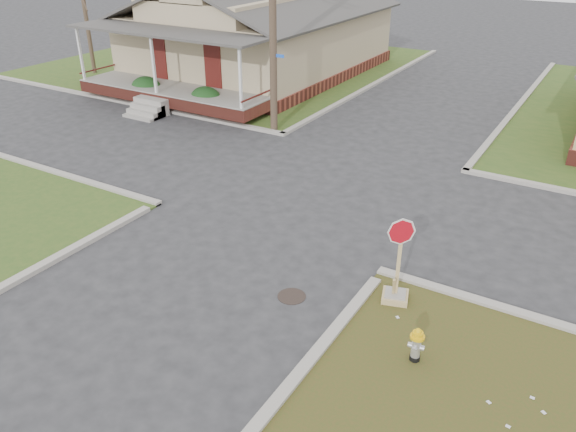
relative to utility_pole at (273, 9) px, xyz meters
The scene contains 11 objects.
ground 10.89m from the utility_pole, 64.74° to the right, with size 120.00×120.00×0.00m, color #28282A.
verge_far_left 13.48m from the utility_pole, 134.04° to the left, with size 19.00×19.00×0.05m, color #314F1C.
curbs 7.39m from the utility_pole, 42.88° to the right, with size 80.00×40.00×0.12m, color #9F998F, non-canonical shape.
manhole 12.29m from the utility_pole, 55.75° to the right, with size 0.64×0.64×0.01m, color black.
corner_house 9.99m from the utility_pole, 126.69° to the left, with size 10.10×15.50×5.30m.
utility_pole is the anchor object (origin of this frame).
tree_far_left 14.31m from the utility_pole, 167.34° to the left, with size 0.22×0.22×4.90m, color #3E3124.
fire_hydrant 14.41m from the utility_pole, 46.53° to the right, with size 0.27×0.27×0.74m.
stop_sign 12.60m from the utility_pole, 44.75° to the right, with size 0.58×0.56×2.03m.
hedge_left 8.28m from the utility_pole, behind, with size 1.49×1.22×1.14m, color #143814.
hedge_right 5.58m from the utility_pole, behind, with size 1.46×1.20×1.12m, color #143814.
Camera 1 is at (7.45, -9.39, 7.44)m, focal length 35.00 mm.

